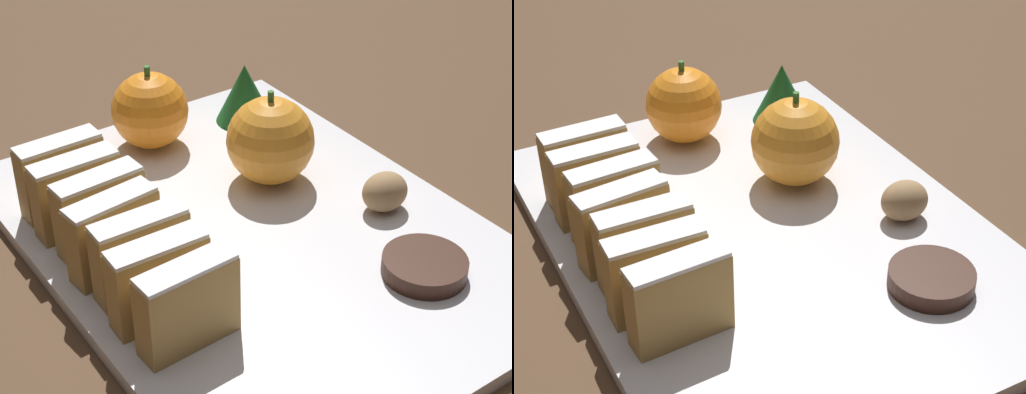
% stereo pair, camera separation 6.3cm
% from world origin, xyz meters
% --- Properties ---
extents(ground_plane, '(6.00, 6.00, 0.00)m').
position_xyz_m(ground_plane, '(0.00, 0.00, 0.00)').
color(ground_plane, '#513823').
extents(serving_platter, '(0.31, 0.42, 0.01)m').
position_xyz_m(serving_platter, '(0.00, 0.00, 0.01)').
color(serving_platter, white).
rests_on(serving_platter, ground_plane).
extents(stollen_slice_front, '(0.07, 0.02, 0.06)m').
position_xyz_m(stollen_slice_front, '(-0.10, -0.07, 0.04)').
color(stollen_slice_front, tan).
rests_on(stollen_slice_front, serving_platter).
extents(stollen_slice_second, '(0.07, 0.02, 0.06)m').
position_xyz_m(stollen_slice_second, '(-0.11, -0.04, 0.04)').
color(stollen_slice_second, tan).
rests_on(stollen_slice_second, serving_platter).
extents(stollen_slice_third, '(0.07, 0.02, 0.06)m').
position_xyz_m(stollen_slice_third, '(-0.10, -0.01, 0.04)').
color(stollen_slice_third, tan).
rests_on(stollen_slice_third, serving_platter).
extents(stollen_slice_fourth, '(0.07, 0.03, 0.06)m').
position_xyz_m(stollen_slice_fourth, '(-0.11, 0.02, 0.04)').
color(stollen_slice_fourth, tan).
rests_on(stollen_slice_fourth, serving_platter).
extents(stollen_slice_fifth, '(0.07, 0.03, 0.06)m').
position_xyz_m(stollen_slice_fifth, '(-0.10, 0.05, 0.04)').
color(stollen_slice_fifth, tan).
rests_on(stollen_slice_fifth, serving_platter).
extents(stollen_slice_sixth, '(0.07, 0.02, 0.06)m').
position_xyz_m(stollen_slice_sixth, '(-0.11, 0.08, 0.04)').
color(stollen_slice_sixth, tan).
rests_on(stollen_slice_sixth, serving_platter).
extents(stollen_slice_back, '(0.07, 0.02, 0.06)m').
position_xyz_m(stollen_slice_back, '(-0.10, 0.11, 0.04)').
color(stollen_slice_back, tan).
rests_on(stollen_slice_back, serving_platter).
extents(orange_near, '(0.07, 0.07, 0.07)m').
position_xyz_m(orange_near, '(0.00, 0.16, 0.05)').
color(orange_near, orange).
rests_on(orange_near, serving_platter).
extents(orange_far, '(0.07, 0.07, 0.08)m').
position_xyz_m(orange_far, '(0.05, 0.05, 0.05)').
color(orange_far, orange).
rests_on(orange_far, serving_platter).
extents(walnut, '(0.04, 0.03, 0.03)m').
position_xyz_m(walnut, '(0.10, -0.03, 0.03)').
color(walnut, '#9E7A51').
rests_on(walnut, serving_platter).
extents(chocolate_cookie, '(0.06, 0.06, 0.01)m').
position_xyz_m(chocolate_cookie, '(0.07, -0.11, 0.02)').
color(chocolate_cookie, '#381E14').
rests_on(chocolate_cookie, serving_platter).
extents(evergreen_sprig, '(0.05, 0.05, 0.06)m').
position_xyz_m(evergreen_sprig, '(0.09, 0.15, 0.04)').
color(evergreen_sprig, '#195623').
rests_on(evergreen_sprig, serving_platter).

